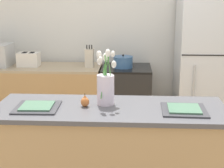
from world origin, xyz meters
TOP-DOWN VIEW (x-y plane):
  - back_wall at (0.00, 2.00)m, footprint 5.20×0.08m
  - kitchen_island at (0.00, 0.00)m, footprint 1.80×0.66m
  - back_counter at (-1.06, 1.60)m, footprint 1.68×0.60m
  - stove_range at (0.10, 1.60)m, footprint 0.60×0.61m
  - refrigerator at (1.05, 1.60)m, footprint 0.68×0.67m
  - flower_vase at (-0.04, 0.07)m, footprint 0.15×0.17m
  - pear_figurine at (-0.20, 0.00)m, footprint 0.07×0.07m
  - plate_setting_left at (-0.56, -0.06)m, footprint 0.34×0.34m
  - plate_setting_right at (0.56, -0.06)m, footprint 0.34×0.34m
  - toaster at (-1.11, 1.59)m, footprint 0.28×0.18m
  - cooking_pot at (0.06, 1.58)m, footprint 0.24×0.24m
  - knife_block at (-0.35, 1.59)m, footprint 0.10×0.14m

SIDE VIEW (x-z plane):
  - stove_range at x=0.10m, z-range 0.00..0.88m
  - back_counter at x=-1.06m, z-range 0.00..0.88m
  - kitchen_island at x=0.00m, z-range 0.00..0.89m
  - refrigerator at x=1.05m, z-range 0.00..1.76m
  - plate_setting_left at x=-0.56m, z-range 0.89..0.91m
  - plate_setting_right at x=0.56m, z-range 0.89..0.91m
  - pear_figurine at x=-0.20m, z-range 0.88..0.99m
  - cooking_pot at x=0.06m, z-range 0.87..1.03m
  - toaster at x=-1.11m, z-range 0.88..1.05m
  - knife_block at x=-0.35m, z-range 0.86..1.13m
  - flower_vase at x=-0.04m, z-range 0.82..1.26m
  - back_wall at x=0.00m, z-range 0.00..2.70m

